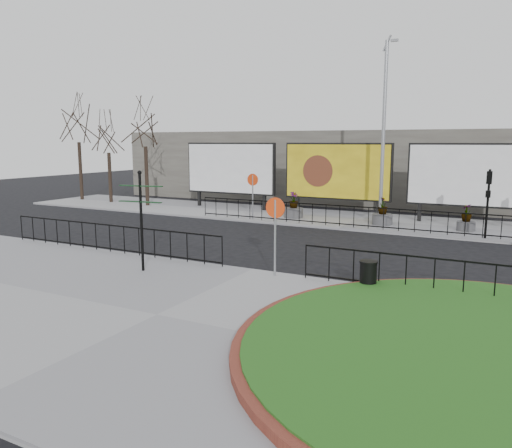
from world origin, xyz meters
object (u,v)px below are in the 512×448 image
Objects in this scene: fingerpost_sign at (141,211)px; litter_bin at (368,275)px; billboard_mid at (337,172)px; lamp_post at (384,131)px; planter_b at (382,215)px; planter_c at (466,221)px; planter_a at (294,209)px.

fingerpost_sign is 7.38m from litter_bin.
billboard_mid is 4.23m from lamp_post.
lamp_post reaches higher than planter_b.
planter_c is at bearing -15.58° from billboard_mid.
planter_b is at bearing 0.00° from planter_a.
billboard_mid is at bearing 112.13° from litter_bin.
planter_b is at bearing 101.69° from litter_bin.
billboard_mid is 4.32× the size of planter_a.
planter_a is at bearing 180.00° from planter_b.
planter_a is 1.01× the size of planter_b.
fingerpost_sign is at bearing -109.66° from lamp_post.
planter_c is at bearing 82.36° from litter_bin.
planter_b is (0.11, -0.00, -4.23)m from lamp_post.
planter_a reaches higher than planter_b.
planter_a is (-0.21, 12.85, -1.50)m from fingerpost_sign.
lamp_post reaches higher than fingerpost_sign.
fingerpost_sign is 3.86× the size of litter_bin.
lamp_post is 5.88m from planter_c.
planter_b is at bearing -0.00° from lamp_post.
billboard_mid is 0.67× the size of lamp_post.
litter_bin is 0.66× the size of planter_c.
fingerpost_sign is at bearing -89.08° from planter_a.
billboard_mid is at bearing 146.75° from lamp_post.
lamp_post is 2.83× the size of fingerpost_sign.
litter_bin is at bearing 4.64° from fingerpost_sign.
lamp_post is 10.91× the size of litter_bin.
planter_c reaches higher than litter_bin.
lamp_post is at bearing 102.21° from litter_bin.
planter_c is (7.07, -1.97, -2.02)m from billboard_mid.
litter_bin is 11.70m from planter_c.
planter_a is 4.91m from planter_b.
billboard_mid is at bearing 147.70° from planter_b.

